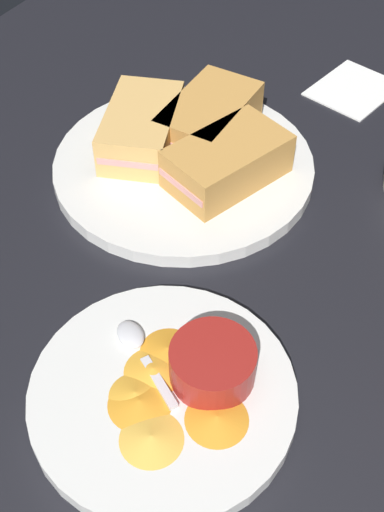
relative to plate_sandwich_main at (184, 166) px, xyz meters
The scene contains 12 objects.
ground_plane 12.55cm from the plate_sandwich_main, 94.19° to the left, with size 110.00×110.00×3.00cm, color black.
plate_sandwich_main is the anchor object (origin of this frame).
sandwich_half_near 6.49cm from the plate_sandwich_main, 88.86° to the left, with size 14.82×11.44×4.80cm.
sandwich_half_far 6.49cm from the plate_sandwich_main, behind, with size 13.37×7.81×4.80cm.
sandwich_half_extra 6.49cm from the plate_sandwich_main, 91.14° to the right, with size 14.88×11.75×4.80cm.
ramekin_dark_sauce 7.30cm from the plate_sandwich_main, 100.14° to the right, with size 6.32×6.32×3.99cm.
spoon_by_dark_ramekin 2.31cm from the plate_sandwich_main, 137.02° to the right, with size 2.37×9.92×0.80cm.
plate_chips_companion 29.87cm from the plate_sandwich_main, 27.84° to the left, with size 22.74×22.74×1.60cm, color silver.
ramekin_light_gravy 28.60cm from the plate_sandwich_main, 36.13° to the left, with size 7.33×7.33×3.39cm.
spoon_by_gravy_ramekin 25.91cm from the plate_sandwich_main, 22.13° to the left, with size 6.25×9.27×0.80cm.
plantain_chip_scatter 30.54cm from the plate_sandwich_main, 27.70° to the left, with size 14.31×13.52×0.60cm.
paper_napkin_folded 27.74cm from the plate_sandwich_main, 157.21° to the left, with size 11.00×9.00×0.40cm, color white.
Camera 1 is at (51.30, 18.77, 50.56)cm, focal length 46.92 mm.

